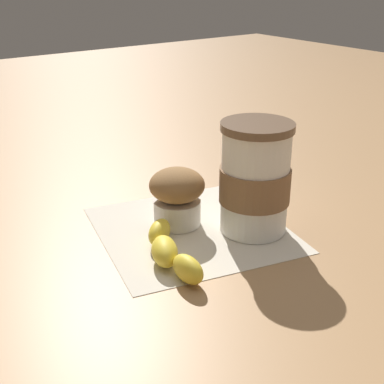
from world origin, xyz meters
TOP-DOWN VIEW (x-y plane):
  - ground_plane at (0.00, 0.00)m, footprint 3.00×3.00m
  - paper_napkin at (0.00, 0.00)m, footprint 0.29×0.29m
  - coffee_cup at (-0.07, 0.05)m, footprint 0.09×0.09m
  - muffin at (0.01, -0.03)m, footprint 0.07×0.07m
  - banana at (0.07, 0.05)m, footprint 0.07×0.14m

SIDE VIEW (x-z plane):
  - ground_plane at x=0.00m, z-range 0.00..0.00m
  - paper_napkin at x=0.00m, z-range 0.00..0.00m
  - banana at x=0.07m, z-range 0.00..0.03m
  - muffin at x=0.01m, z-range 0.00..0.08m
  - coffee_cup at x=-0.07m, z-range 0.00..0.15m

